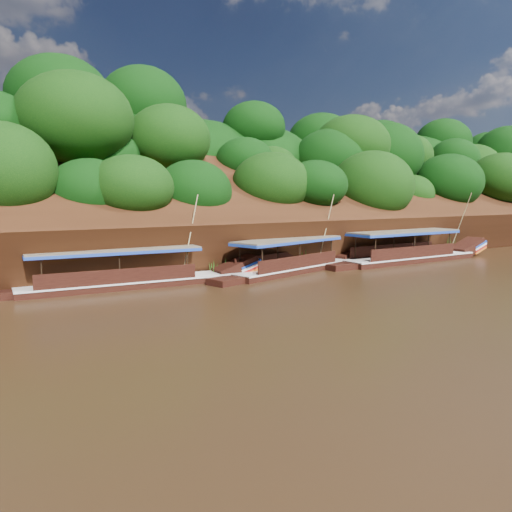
{
  "coord_description": "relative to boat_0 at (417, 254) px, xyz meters",
  "views": [
    {
      "loc": [
        -22.23,
        -21.25,
        5.67
      ],
      "look_at": [
        -3.83,
        7.0,
        1.59
      ],
      "focal_mm": 35.0,
      "sensor_mm": 36.0,
      "label": 1
    }
  ],
  "objects": [
    {
      "name": "ground",
      "position": [
        -13.12,
        -7.25,
        -0.61
      ],
      "size": [
        160.0,
        160.0,
        0.0
      ],
      "primitive_type": "plane",
      "color": "black",
      "rests_on": "ground"
    },
    {
      "name": "boat_0",
      "position": [
        0.0,
        0.0,
        0.0
      ],
      "size": [
        16.77,
        3.2,
        6.45
      ],
      "rotation": [
        0.0,
        0.0,
        0.0
      ],
      "color": "black",
      "rests_on": "ground"
    },
    {
      "name": "boat_1",
      "position": [
        -12.03,
        1.05,
        -0.04
      ],
      "size": [
        14.79,
        5.67,
        6.24
      ],
      "rotation": [
        0.0,
        0.0,
        0.25
      ],
      "color": "black",
      "rests_on": "ground"
    },
    {
      "name": "reeds",
      "position": [
        -15.88,
        2.24,
        0.27
      ],
      "size": [
        49.97,
        2.62,
        2.14
      ],
      "color": "#2A5615",
      "rests_on": "ground"
    },
    {
      "name": "riverbank",
      "position": [
        -13.13,
        15.48,
        1.27
      ],
      "size": [
        120.0,
        30.06,
        19.4
      ],
      "color": "black",
      "rests_on": "ground"
    },
    {
      "name": "boat_2",
      "position": [
        -24.46,
        1.37,
        -0.06
      ],
      "size": [
        15.72,
        3.31,
        6.21
      ],
      "rotation": [
        0.0,
        0.0,
        -0.07
      ],
      "color": "black",
      "rests_on": "ground"
    }
  ]
}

